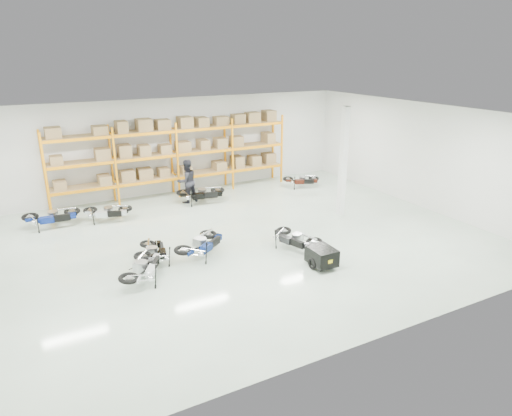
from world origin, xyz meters
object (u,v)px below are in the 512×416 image
moto_black_far_left (154,249)px  moto_touring_right (295,235)px  moto_silver_left (143,264)px  moto_back_b (107,209)px  moto_back_a (51,213)px  moto_blue_centre (202,241)px  moto_back_d (302,178)px  person_back (187,181)px  trailer (322,256)px  moto_back_c (201,191)px

moto_black_far_left → moto_touring_right: 4.76m
moto_silver_left → moto_back_b: bearing=-59.9°
moto_back_a → moto_blue_centre: bearing=-138.3°
moto_back_d → person_back: size_ratio=0.80×
moto_touring_right → moto_back_b: moto_touring_right is taller
moto_black_far_left → moto_back_b: (-0.61, 4.69, 0.03)m
moto_black_far_left → moto_blue_centre: bearing=-175.6°
moto_blue_centre → moto_silver_left: (-2.19, -0.81, -0.01)m
trailer → moto_back_b: moto_back_b is taller
moto_touring_right → moto_back_c: bearing=81.7°
moto_back_b → person_back: bearing=-58.4°
moto_silver_left → moto_back_a: moto_back_a is taller
moto_black_far_left → moto_silver_left: bearing=71.4°
moto_silver_left → moto_touring_right: (5.24, -0.18, -0.03)m
moto_back_a → moto_back_c: moto_back_c is taller
moto_back_d → moto_back_b: bearing=114.6°
moto_silver_left → moto_back_d: size_ratio=1.11×
moto_blue_centre → moto_black_far_left: bearing=46.4°
moto_blue_centre → person_back: (1.55, 5.69, 0.44)m
moto_blue_centre → person_back: size_ratio=0.91×
moto_silver_left → trailer: moto_silver_left is taller
person_back → moto_back_d: bearing=166.4°
moto_blue_centre → moto_back_c: bearing=-56.5°
moto_back_a → person_back: 5.78m
moto_back_a → person_back: (5.75, 0.45, 0.43)m
moto_blue_centre → moto_back_d: bearing=-89.9°
person_back → moto_silver_left: bearing=50.7°
moto_silver_left → moto_back_d: 11.41m
trailer → person_back: bearing=101.7°
moto_back_c → person_back: size_ratio=0.95×
moto_black_far_left → moto_back_d: 10.33m
moto_silver_left → moto_black_far_left: moto_silver_left is taller
moto_touring_right → person_back: 6.87m
person_back → moto_back_b: bearing=2.3°
moto_silver_left → person_back: person_back is taller
moto_back_c → moto_touring_right: bearing=-158.6°
moto_blue_centre → moto_back_a: 6.71m
moto_back_a → moto_back_c: (6.27, 0.06, 0.01)m
moto_silver_left → moto_back_d: bearing=-117.4°
trailer → moto_back_b: (-5.20, 7.51, 0.13)m
moto_touring_right → person_back: (-1.49, 6.69, 0.48)m
moto_black_far_left → person_back: size_ratio=0.80×
moto_silver_left → moto_touring_right: moto_silver_left is taller
moto_blue_centre → trailer: (3.05, -2.59, -0.17)m
moto_back_a → moto_back_d: moto_back_a is taller
trailer → moto_blue_centre: bearing=141.1°
moto_back_b → person_back: 3.82m
moto_blue_centre → moto_touring_right: bearing=-143.2°
moto_back_c → person_back: bearing=66.0°
moto_touring_right → moto_back_b: size_ratio=1.01×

